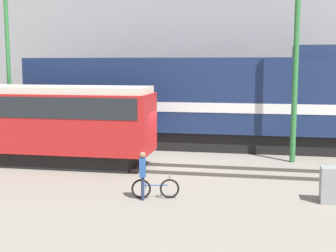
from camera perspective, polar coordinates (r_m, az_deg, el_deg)
name	(u,v)px	position (r m, az deg, el deg)	size (l,w,h in m)	color
ground_plane	(160,165)	(21.30, -0.98, -4.81)	(120.00, 120.00, 0.00)	gray
track_near	(156,168)	(20.42, -1.52, -5.16)	(60.00, 1.50, 0.14)	#47423D
track_far	(178,146)	(25.86, 1.23, -2.44)	(60.00, 1.51, 0.14)	#47423D
building_backdrop	(197,48)	(33.12, 3.60, 9.41)	(45.73, 6.00, 11.26)	#99999E
freight_locomotive	(187,101)	(25.47, 2.30, 3.07)	(17.42, 3.04, 5.49)	black
streetcar	(19,120)	(22.36, -17.73, 0.76)	(12.35, 2.54, 3.59)	black
bicycle	(155,189)	(16.13, -1.55, -7.63)	(1.62, 0.55, 0.74)	black
person	(143,171)	(15.83, -3.12, -5.49)	(0.30, 0.40, 1.65)	#232D4C
utility_pole_center	(8,65)	(25.67, -18.88, 7.10)	(0.21, 0.21, 9.06)	#2D7238
utility_pole_right	(295,80)	(22.32, 15.24, 5.47)	(0.25, 0.25, 7.71)	#2D7238
signal_box	(331,185)	(16.48, 19.28, -6.82)	(0.70, 0.60, 1.20)	gray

